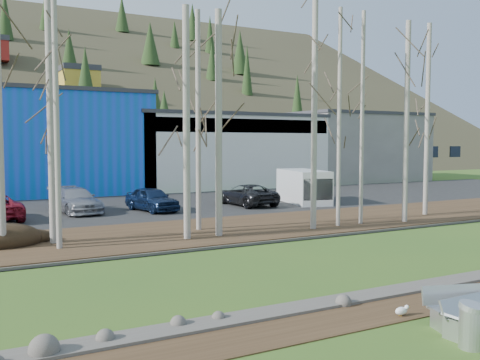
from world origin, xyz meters
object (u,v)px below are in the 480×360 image
bench_damaged (476,315)px  van_white (305,187)px  car_4 (152,199)px  car_5 (247,195)px  bench_intact (469,307)px  litter_bin (471,328)px  car_3 (75,200)px  seagull (402,311)px

bench_damaged → van_white: size_ratio=0.35×
car_4 → car_5: car_4 is taller
car_4 → van_white: size_ratio=0.78×
bench_intact → litter_bin: 1.27m
car_3 → car_4: bearing=-26.6°
seagull → car_3: size_ratio=0.08×
litter_bin → car_5: (7.37, 22.68, 0.39)m
seagull → van_white: 22.85m
litter_bin → car_3: 24.33m
litter_bin → car_3: (-3.04, 24.13, 0.43)m
seagull → bench_intact: bearing=-40.7°
bench_intact → car_3: 23.64m
litter_bin → car_3: size_ratio=0.17×
bench_intact → van_white: (10.40, 21.15, 0.75)m
bench_intact → bench_damaged: bearing=-98.6°
seagull → car_3: car_3 is taller
litter_bin → car_3: car_3 is taller
litter_bin → van_white: bearing=62.7°
van_white → bench_damaged: bearing=-103.1°
litter_bin → car_4: size_ratio=0.21×
bench_damaged → car_5: (6.58, 22.18, 0.40)m
bench_intact → van_white: bearing=82.1°
bench_damaged → car_3: 23.95m
bench_intact → car_4: bearing=107.9°
bench_intact → bench_damaged: (-0.17, -0.33, -0.06)m
car_5 → litter_bin: bearing=69.5°
bench_intact → litter_bin: bench_intact is taller
bench_damaged → litter_bin: bearing=-149.7°
bench_damaged → bench_intact: bearing=61.1°
seagull → car_3: 22.30m
litter_bin → seagull: size_ratio=2.14×
bench_damaged → car_5: car_5 is taller
seagull → car_4: 20.72m
litter_bin → bench_intact: bearing=41.1°
car_3 → car_4: (4.12, -1.37, -0.01)m
bench_intact → car_5: (6.42, 21.85, 0.34)m
bench_intact → car_3: bearing=118.0°
car_4 → bench_intact: bearing=-101.9°
bench_intact → car_5: 22.77m
seagull → car_5: bearing=88.4°
bench_intact → litter_bin: (-0.96, -0.83, -0.05)m
bench_intact → seagull: 1.50m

